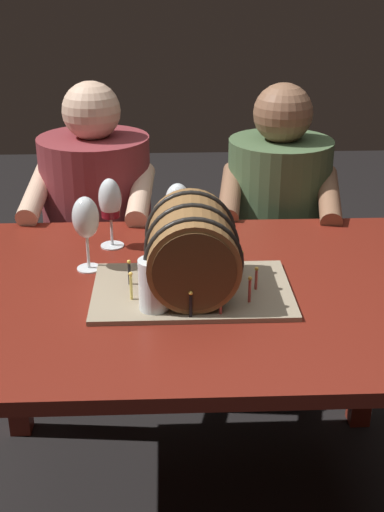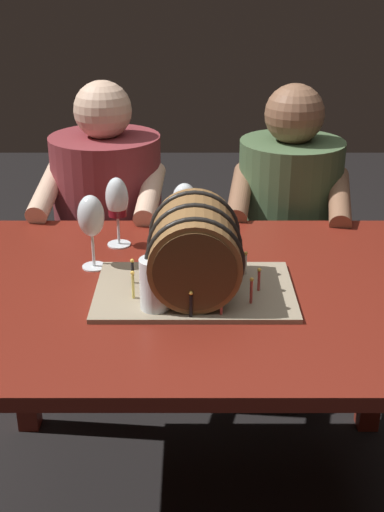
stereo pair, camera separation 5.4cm
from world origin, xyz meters
name	(u,v)px [view 2 (the right image)]	position (x,y,z in m)	size (l,w,h in m)	color
ground_plane	(197,512)	(0.00, 0.00, 0.00)	(8.00, 8.00, 0.00)	black
dining_table	(198,325)	(0.00, 0.00, 0.64)	(1.31, 0.93, 0.75)	maroon
barrel_cake	(192,253)	(-0.02, -0.03, 0.86)	(0.49, 0.31, 0.24)	gray
wine_glass_empty	(88,218)	(-0.29, 0.12, 0.90)	(0.07, 0.07, 0.20)	white
wine_glass_red	(114,201)	(-0.23, 0.27, 0.89)	(0.07, 0.07, 0.20)	white
wine_glass_rose	(182,204)	(-0.04, 0.28, 0.87)	(0.07, 0.07, 0.18)	white
beer_pint	(152,288)	(-0.11, -0.13, 0.82)	(0.07, 0.07, 0.13)	white
person_seated_left	(108,250)	(-0.32, 0.70, 0.55)	(0.43, 0.51, 1.15)	#4C1B1E
person_seated_right	(283,253)	(0.32, 0.70, 0.54)	(0.44, 0.52, 1.14)	#2A3A24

